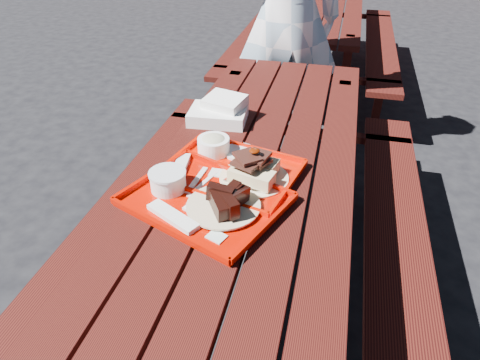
# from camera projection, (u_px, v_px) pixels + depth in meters

# --- Properties ---
(ground) EXTENTS (60.00, 60.00, 0.00)m
(ground) POSITION_uv_depth(u_px,v_px,m) (248.00, 308.00, 1.98)
(ground) COLOR black
(ground) RESTS_ON ground
(picnic_table_near) EXTENTS (1.41, 2.40, 0.75)m
(picnic_table_near) POSITION_uv_depth(u_px,v_px,m) (249.00, 214.00, 1.66)
(picnic_table_near) COLOR #42130C
(picnic_table_near) RESTS_ON ground
(picnic_table_far) EXTENTS (1.41, 2.40, 0.75)m
(picnic_table_far) POSITION_uv_depth(u_px,v_px,m) (317.00, 25.00, 3.89)
(picnic_table_far) COLOR #42130C
(picnic_table_far) RESTS_ON ground
(near_tray) EXTENTS (0.52, 0.45, 0.14)m
(near_tray) POSITION_uv_depth(u_px,v_px,m) (233.00, 164.00, 1.54)
(near_tray) COLOR red
(near_tray) RESTS_ON picnic_table_near
(far_tray) EXTENTS (0.59, 0.53, 0.08)m
(far_tray) POSITION_uv_depth(u_px,v_px,m) (201.00, 198.00, 1.39)
(far_tray) COLOR #B40D00
(far_tray) RESTS_ON picnic_table_near
(white_cloth) EXTENTS (0.26, 0.22, 0.10)m
(white_cloth) POSITION_uv_depth(u_px,v_px,m) (220.00, 112.00, 1.87)
(white_cloth) COLOR white
(white_cloth) RESTS_ON picnic_table_near
(person) EXTENTS (0.80, 0.65, 1.90)m
(person) POSITION_uv_depth(u_px,v_px,m) (287.00, 18.00, 2.59)
(person) COLOR #9EBBD1
(person) RESTS_ON ground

